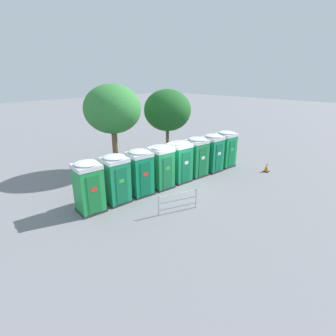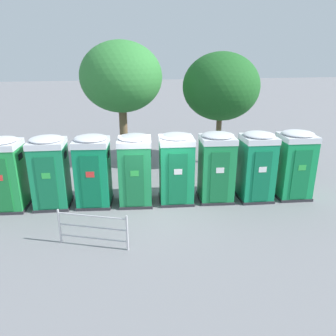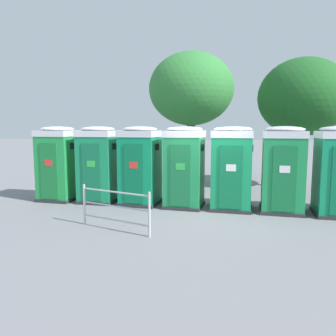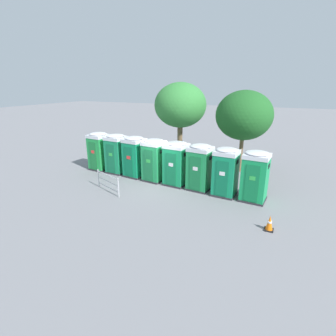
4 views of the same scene
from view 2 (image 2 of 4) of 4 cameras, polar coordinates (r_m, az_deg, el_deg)
ground_plane at (r=11.81m, az=-1.97°, el=-6.58°), size 120.00×120.00×0.00m
portapotty_0 at (r=12.47m, az=-26.44°, el=-0.89°), size 1.31×1.31×2.54m
portapotty_1 at (r=12.06m, az=-19.84°, el=-0.62°), size 1.28×1.28×2.54m
portapotty_2 at (r=11.76m, az=-12.92°, el=-0.42°), size 1.34×1.34×2.54m
portapotty_3 at (r=11.62m, az=-5.75°, el=-0.27°), size 1.31×1.33×2.54m
portapotty_4 at (r=11.72m, az=1.44°, el=0.01°), size 1.34×1.32×2.54m
portapotty_5 at (r=11.99m, az=8.42°, el=0.24°), size 1.35×1.33×2.54m
portapotty_6 at (r=12.36m, az=15.13°, el=0.35°), size 1.26×1.28×2.54m
portapotty_7 at (r=12.99m, az=21.13°, el=0.62°), size 1.32×1.30×2.54m
street_tree_0 at (r=15.36m, az=-8.15°, el=15.34°), size 3.68×3.68×5.75m
street_tree_1 at (r=15.79m, az=9.20°, el=13.78°), size 3.55×3.55×5.27m
event_barrier at (r=9.47m, az=-12.99°, el=-10.19°), size 1.92×0.80×1.05m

